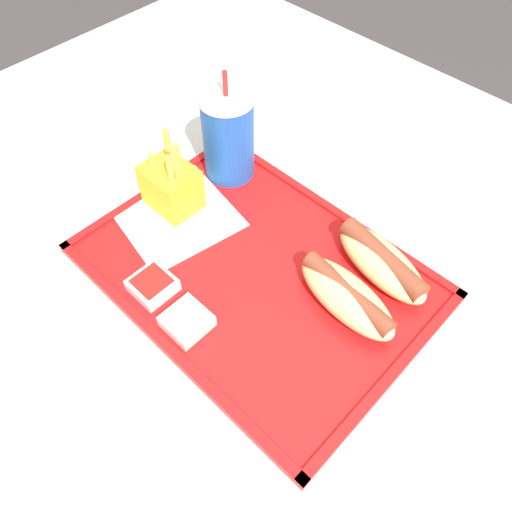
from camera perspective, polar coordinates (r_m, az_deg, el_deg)
The scene contains 10 objects.
ground_plane at distance 1.36m, azimuth 0.46°, elevation -22.04°, with size 8.00×8.00×0.00m, color #383333.
dining_table at distance 0.99m, azimuth 0.61°, elevation -16.17°, with size 1.39×1.17×0.77m.
food_tray at distance 0.65m, azimuth 0.00°, elevation -1.85°, with size 0.43×0.31×0.01m.
paper_napkin at distance 0.72m, azimuth -9.64°, elevation 5.21°, with size 0.20×0.18×0.00m.
soda_cup at distance 0.73m, azimuth -3.20°, elevation 13.58°, with size 0.08×0.08×0.17m.
hot_dog_far at distance 0.65m, azimuth 14.18°, elevation -0.64°, with size 0.15×0.08×0.04m.
hot_dog_near at distance 0.61m, azimuth 10.33°, elevation -4.54°, with size 0.15×0.07×0.04m.
fries_carton at distance 0.70m, azimuth -9.61°, elevation 7.91°, with size 0.07×0.06×0.12m.
sauce_cup_mayo at distance 0.60m, azimuth -7.91°, elevation -7.36°, with size 0.05×0.05×0.02m.
sauce_cup_ketchup at distance 0.63m, azimuth -11.73°, elevation -3.25°, with size 0.05×0.05×0.02m.
Camera 1 is at (0.24, -0.26, 1.31)m, focal length 35.00 mm.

